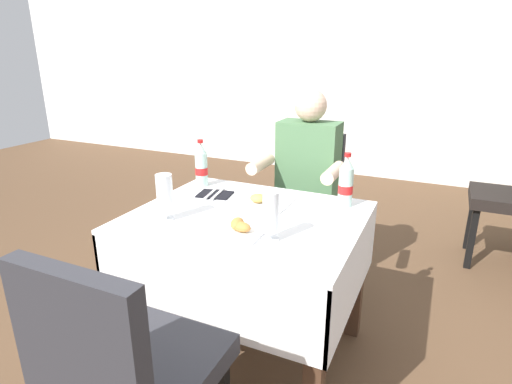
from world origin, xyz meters
name	(u,v)px	position (x,y,z in m)	size (l,w,h in m)	color
ground_plane	(228,364)	(0.00, 0.00, 0.00)	(11.00, 11.00, 0.00)	brown
back_wall	(378,58)	(0.00, 3.65, 1.38)	(11.00, 0.12, 2.77)	white
main_dining_table	(247,250)	(0.04, 0.13, 0.57)	(1.03, 0.86, 0.75)	white
chair_far_diner_seat	(303,200)	(0.04, 0.95, 0.55)	(0.44, 0.50, 0.97)	#2D2D33
chair_near_camera_side	(129,368)	(0.04, -0.69, 0.55)	(0.44, 0.50, 0.97)	#2D2D33
seated_diner_far	(305,182)	(0.08, 0.85, 0.71)	(0.50, 0.46, 1.26)	#282D42
plate_near_camera	(240,227)	(0.10, -0.04, 0.77)	(0.22, 0.22, 0.06)	white
plate_far_diner	(262,201)	(0.05, 0.29, 0.77)	(0.26, 0.26, 0.05)	white
beer_glass_left	(165,197)	(-0.26, -0.07, 0.86)	(0.07, 0.07, 0.21)	white
beer_glass_middle	(271,215)	(0.24, -0.07, 0.86)	(0.07, 0.07, 0.20)	white
cola_bottle_primary	(201,166)	(-0.38, 0.42, 0.87)	(0.07, 0.07, 0.26)	silver
cola_bottle_secondary	(346,183)	(0.42, 0.43, 0.87)	(0.07, 0.07, 0.26)	silver
napkin_cutlery_set	(215,194)	(-0.23, 0.31, 0.76)	(0.19, 0.20, 0.01)	black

